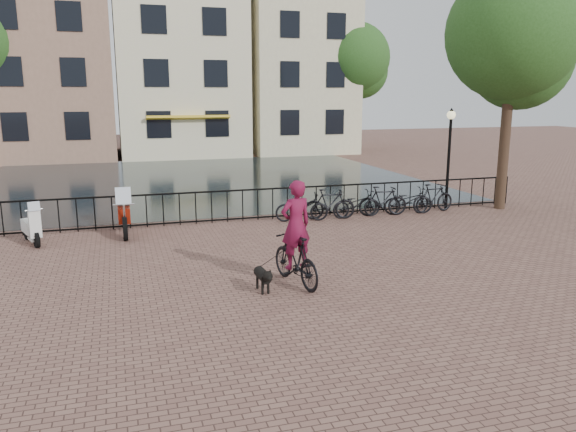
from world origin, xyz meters
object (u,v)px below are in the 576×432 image
object	(u,v)px
lamp_post	(450,142)
dog	(263,278)
scooter	(30,221)
motorcycle	(124,208)
cyclist	(296,239)

from	to	relation	value
lamp_post	dog	world-z (taller)	lamp_post
lamp_post	scooter	size ratio (longest dim) A/B	2.41
motorcycle	scooter	xyz separation A→B (m)	(-2.45, -0.43, -0.13)
dog	scooter	distance (m)	7.51
dog	motorcycle	bearing A→B (deg)	111.58
lamp_post	dog	distance (m)	10.50
cyclist	motorcycle	distance (m)	6.67
dog	motorcycle	distance (m)	6.51
cyclist	lamp_post	bearing A→B (deg)	-153.20
motorcycle	lamp_post	bearing A→B (deg)	0.90
lamp_post	motorcycle	distance (m)	10.99
lamp_post	cyclist	size ratio (longest dim) A/B	1.31
lamp_post	cyclist	bearing A→B (deg)	-141.26
lamp_post	scooter	bearing A→B (deg)	-177.09
cyclist	dog	distance (m)	1.08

